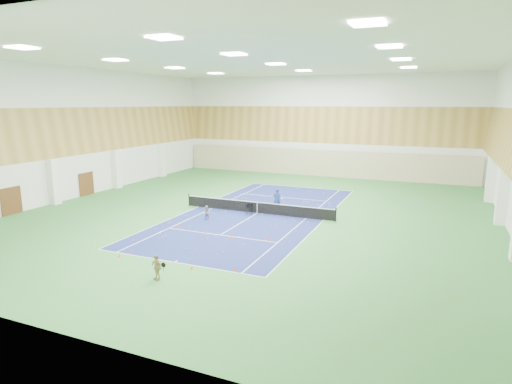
% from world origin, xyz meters
% --- Properties ---
extents(ground, '(40.00, 40.00, 0.00)m').
position_xyz_m(ground, '(0.00, 0.00, 0.00)').
color(ground, '#307134').
rests_on(ground, ground).
extents(room_shell, '(36.00, 40.00, 12.00)m').
position_xyz_m(room_shell, '(0.00, 0.00, 6.00)').
color(room_shell, white).
rests_on(room_shell, ground).
extents(wood_cladding, '(36.00, 40.00, 8.00)m').
position_xyz_m(wood_cladding, '(0.00, 0.00, 8.00)').
color(wood_cladding, '#B28842').
rests_on(wood_cladding, room_shell).
extents(ceiling_light_grid, '(21.40, 25.40, 0.06)m').
position_xyz_m(ceiling_light_grid, '(0.00, 0.00, 11.92)').
color(ceiling_light_grid, white).
rests_on(ceiling_light_grid, room_shell).
extents(court_surface, '(10.97, 23.77, 0.01)m').
position_xyz_m(court_surface, '(0.00, 0.00, 0.01)').
color(court_surface, navy).
rests_on(court_surface, ground).
extents(tennis_balls_scatter, '(10.57, 22.77, 0.07)m').
position_xyz_m(tennis_balls_scatter, '(0.00, 0.00, 0.05)').
color(tennis_balls_scatter, '#CCD724').
rests_on(tennis_balls_scatter, ground).
extents(tennis_net, '(12.80, 0.10, 1.10)m').
position_xyz_m(tennis_net, '(0.00, 0.00, 0.55)').
color(tennis_net, black).
rests_on(tennis_net, ground).
extents(back_curtain, '(35.40, 0.16, 3.20)m').
position_xyz_m(back_curtain, '(0.00, 19.75, 1.60)').
color(back_curtain, '#C6B793').
rests_on(back_curtain, ground).
extents(door_left_a, '(0.08, 1.80, 2.20)m').
position_xyz_m(door_left_a, '(-17.92, -8.00, 1.10)').
color(door_left_a, '#593319').
rests_on(door_left_a, ground).
extents(door_left_b, '(0.08, 1.80, 2.20)m').
position_xyz_m(door_left_b, '(-17.92, 0.00, 1.10)').
color(door_left_b, '#593319').
rests_on(door_left_b, ground).
extents(coach, '(0.76, 0.61, 1.83)m').
position_xyz_m(coach, '(1.06, 1.71, 0.91)').
color(coach, navy).
rests_on(coach, ground).
extents(child_court, '(0.54, 0.43, 1.12)m').
position_xyz_m(child_court, '(-2.74, -3.36, 0.56)').
color(child_court, gray).
rests_on(child_court, ground).
extents(child_apron, '(0.84, 0.54, 1.33)m').
position_xyz_m(child_apron, '(0.53, -14.24, 0.67)').
color(child_apron, tan).
rests_on(child_apron, ground).
extents(ball_cart, '(0.59, 0.59, 0.87)m').
position_xyz_m(ball_cart, '(-0.45, -0.60, 0.43)').
color(ball_cart, black).
rests_on(ball_cart, ground).
extents(cone_svc_a, '(0.20, 0.20, 0.22)m').
position_xyz_m(cone_svc_a, '(-3.66, -5.85, 0.11)').
color(cone_svc_a, '#E2420B').
rests_on(cone_svc_a, ground).
extents(cone_svc_b, '(0.19, 0.19, 0.21)m').
position_xyz_m(cone_svc_b, '(-1.05, -6.63, 0.11)').
color(cone_svc_b, orange).
rests_on(cone_svc_b, ground).
extents(cone_svc_c, '(0.20, 0.20, 0.22)m').
position_xyz_m(cone_svc_c, '(1.05, -6.87, 0.11)').
color(cone_svc_c, '#FF4D0D').
rests_on(cone_svc_c, ground).
extents(cone_svc_d, '(0.22, 0.22, 0.24)m').
position_xyz_m(cone_svc_d, '(3.35, -6.18, 0.12)').
color(cone_svc_d, '#F8460D').
rests_on(cone_svc_d, ground).
extents(cone_base_a, '(0.18, 0.18, 0.20)m').
position_xyz_m(cone_base_a, '(-3.42, -12.40, 0.10)').
color(cone_base_a, '#FF520D').
rests_on(cone_base_a, ground).
extents(cone_base_b, '(0.20, 0.20, 0.22)m').
position_xyz_m(cone_base_b, '(-1.37, -11.77, 0.11)').
color(cone_base_b, orange).
rests_on(cone_base_b, ground).
extents(cone_base_c, '(0.18, 0.18, 0.19)m').
position_xyz_m(cone_base_c, '(1.43, -12.40, 0.10)').
color(cone_base_c, '#FF530D').
rests_on(cone_base_c, ground).
extents(cone_base_d, '(0.19, 0.19, 0.21)m').
position_xyz_m(cone_base_d, '(3.67, -11.73, 0.11)').
color(cone_base_d, '#FF410D').
rests_on(cone_base_d, ground).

